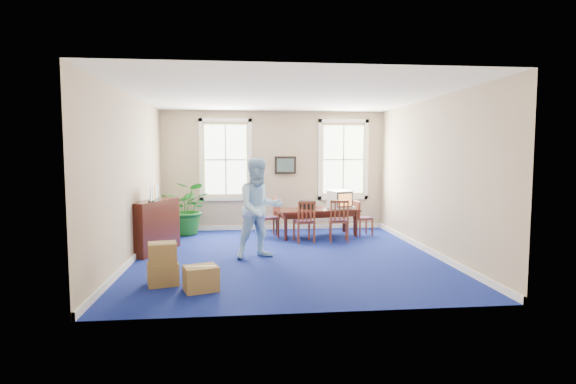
{
  "coord_description": "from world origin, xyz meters",
  "views": [
    {
      "loc": [
        -0.89,
        -8.89,
        2.08
      ],
      "look_at": [
        0.1,
        0.6,
        1.25
      ],
      "focal_mm": 28.0,
      "sensor_mm": 36.0,
      "label": 1
    }
  ],
  "objects": [
    {
      "name": "brochure_rack",
      "position": [
        -2.7,
        0.66,
        1.26
      ],
      "size": [
        0.39,
        0.73,
        0.32
      ],
      "primitive_type": null,
      "rotation": [
        0.0,
        0.0,
        0.38
      ],
      "color": "#99999E",
      "rests_on": "credenza"
    },
    {
      "name": "wall_right",
      "position": [
        3.0,
        0.0,
        1.6
      ],
      "size": [
        0.0,
        6.5,
        6.5
      ],
      "primitive_type": "plane",
      "rotation": [
        1.57,
        0.0,
        -1.57
      ],
      "color": "tan",
      "rests_on": "ground"
    },
    {
      "name": "game_console",
      "position": [
        1.85,
        2.11,
        0.72
      ],
      "size": [
        0.18,
        0.22,
        0.05
      ],
      "primitive_type": "cube",
      "rotation": [
        0.0,
        0.0,
        0.03
      ],
      "color": "white",
      "rests_on": "conference_table"
    },
    {
      "name": "baseboard_left",
      "position": [
        -2.97,
        0.0,
        0.06
      ],
      "size": [
        0.04,
        6.5,
        0.12
      ],
      "primitive_type": "cube",
      "color": "white",
      "rests_on": "ground"
    },
    {
      "name": "window_right",
      "position": [
        1.9,
        3.23,
        1.9
      ],
      "size": [
        1.4,
        0.12,
        2.2
      ],
      "primitive_type": null,
      "color": "white",
      "rests_on": "ground"
    },
    {
      "name": "cardboard_boxes",
      "position": [
        -1.96,
        -1.68,
        0.36
      ],
      "size": [
        1.54,
        1.54,
        0.71
      ],
      "primitive_type": null,
      "rotation": [
        0.0,
        0.0,
        0.28
      ],
      "color": "olive",
      "rests_on": "ground"
    },
    {
      "name": "floor",
      "position": [
        0.0,
        0.0,
        0.0
      ],
      "size": [
        6.5,
        6.5,
        0.0
      ],
      "primitive_type": "plane",
      "color": "navy",
      "rests_on": "ground"
    },
    {
      "name": "wall_left",
      "position": [
        -3.0,
        0.0,
        1.6
      ],
      "size": [
        0.0,
        6.5,
        6.5
      ],
      "primitive_type": "plane",
      "rotation": [
        1.57,
        0.0,
        1.57
      ],
      "color": "tan",
      "rests_on": "ground"
    },
    {
      "name": "credenza",
      "position": [
        -2.72,
        0.66,
        0.55
      ],
      "size": [
        0.9,
        1.44,
        1.1
      ],
      "primitive_type": "cube",
      "rotation": [
        0.0,
        0.0,
        -0.39
      ],
      "color": "#3E160E",
      "rests_on": "ground"
    },
    {
      "name": "ceiling",
      "position": [
        0.0,
        0.0,
        3.2
      ],
      "size": [
        6.5,
        6.5,
        0.0
      ],
      "primitive_type": "plane",
      "rotation": [
        3.14,
        0.0,
        0.0
      ],
      "color": "white",
      "rests_on": "ground"
    },
    {
      "name": "chair_near_left",
      "position": [
        0.56,
        1.41,
        0.49
      ],
      "size": [
        0.51,
        0.51,
        0.98
      ],
      "primitive_type": null,
      "rotation": [
        0.0,
        0.0,
        3.31
      ],
      "color": "maroon",
      "rests_on": "ground"
    },
    {
      "name": "crt_tv",
      "position": [
        1.57,
        2.15,
        0.91
      ],
      "size": [
        0.65,
        0.67,
        0.45
      ],
      "primitive_type": null,
      "rotation": [
        0.0,
        0.0,
        0.35
      ],
      "color": "#B7B7BC",
      "rests_on": "conference_table"
    },
    {
      "name": "wall_picture",
      "position": [
        0.3,
        3.2,
        1.75
      ],
      "size": [
        0.58,
        0.06,
        0.48
      ],
      "primitive_type": null,
      "color": "black",
      "rests_on": "ground"
    },
    {
      "name": "conference_table",
      "position": [
        0.97,
        2.11,
        0.35
      ],
      "size": [
        2.17,
        1.3,
        0.69
      ],
      "primitive_type": null,
      "rotation": [
        0.0,
        0.0,
        0.2
      ],
      "color": "#3E160E",
      "rests_on": "ground"
    },
    {
      "name": "chair_end_left",
      "position": [
        -0.22,
        2.11,
        0.49
      ],
      "size": [
        0.53,
        0.53,
        0.98
      ],
      "primitive_type": null,
      "rotation": [
        0.0,
        0.0,
        -1.34
      ],
      "color": "maroon",
      "rests_on": "ground"
    },
    {
      "name": "baseboard_right",
      "position": [
        2.97,
        0.0,
        0.06
      ],
      "size": [
        0.04,
        6.5,
        0.12
      ],
      "primitive_type": "cube",
      "color": "white",
      "rests_on": "ground"
    },
    {
      "name": "wall_back",
      "position": [
        0.0,
        3.25,
        1.6
      ],
      "size": [
        6.5,
        0.0,
        6.5
      ],
      "primitive_type": "plane",
      "rotation": [
        1.57,
        0.0,
        0.0
      ],
      "color": "tan",
      "rests_on": "ground"
    },
    {
      "name": "wall_front",
      "position": [
        0.0,
        -3.25,
        1.6
      ],
      "size": [
        6.5,
        0.0,
        6.5
      ],
      "primitive_type": "plane",
      "rotation": [
        -1.57,
        0.0,
        0.0
      ],
      "color": "tan",
      "rests_on": "ground"
    },
    {
      "name": "baseboard_back",
      "position": [
        0.0,
        3.22,
        0.06
      ],
      "size": [
        6.0,
        0.04,
        0.12
      ],
      "primitive_type": "cube",
      "color": "white",
      "rests_on": "ground"
    },
    {
      "name": "window_left",
      "position": [
        -1.3,
        3.23,
        1.9
      ],
      "size": [
        1.4,
        0.12,
        2.2
      ],
      "primitive_type": null,
      "color": "white",
      "rests_on": "ground"
    },
    {
      "name": "potted_plant",
      "position": [
        -2.25,
        2.66,
        0.68
      ],
      "size": [
        1.43,
        1.31,
        1.35
      ],
      "primitive_type": "imported",
      "rotation": [
        0.0,
        0.0,
        -0.23
      ],
      "color": "#145B18",
      "rests_on": "ground"
    },
    {
      "name": "chair_near_right",
      "position": [
        1.39,
        1.41,
        0.5
      ],
      "size": [
        0.5,
        0.5,
        0.99
      ],
      "primitive_type": null,
      "rotation": [
        0.0,
        0.0,
        3.0
      ],
      "color": "maroon",
      "rests_on": "ground"
    },
    {
      "name": "equipment_bag",
      "position": [
        0.74,
        2.15,
        0.79
      ],
      "size": [
        0.44,
        0.33,
        0.2
      ],
      "primitive_type": "cube",
      "rotation": [
        0.0,
        0.0,
        -0.18
      ],
      "color": "black",
      "rests_on": "conference_table"
    },
    {
      "name": "chair_end_right",
      "position": [
        2.17,
        2.11,
        0.44
      ],
      "size": [
        0.46,
        0.46,
        0.88
      ],
      "primitive_type": null,
      "rotation": [
        0.0,
        0.0,
        1.76
      ],
      "color": "maroon",
      "rests_on": "ground"
    },
    {
      "name": "man",
      "position": [
        -0.54,
        -0.08,
        0.99
      ],
      "size": [
        1.15,
        1.01,
        1.98
      ],
      "primitive_type": "imported",
      "rotation": [
        0.0,
        0.0,
        0.32
      ],
      "color": "#A9D9FF",
      "rests_on": "ground"
    }
  ]
}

